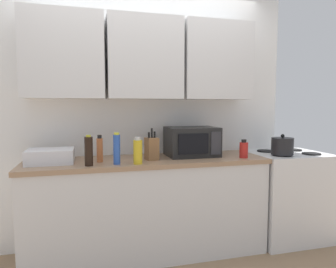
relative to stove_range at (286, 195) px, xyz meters
name	(u,v)px	position (x,y,z in m)	size (l,w,h in m)	color
wall_back_with_cabinets	(143,87)	(-1.48, 0.25, 1.12)	(3.05, 0.38, 2.60)	white
counter_run	(148,206)	(-1.48, 0.02, 0.00)	(2.18, 0.63, 0.90)	silver
stove_range	(286,195)	(0.00, 0.00, 0.00)	(0.76, 0.64, 0.91)	silver
kettle	(282,146)	(-0.17, -0.14, 0.54)	(0.21, 0.21, 0.20)	black
microwave	(192,142)	(-1.03, 0.08, 0.59)	(0.48, 0.37, 0.28)	black
dish_rack	(51,156)	(-2.31, 0.02, 0.51)	(0.38, 0.30, 0.12)	silver
knife_block	(152,148)	(-1.45, -0.04, 0.55)	(0.12, 0.14, 0.29)	brown
bottle_spice_jar	(100,149)	(-1.91, -0.03, 0.56)	(0.05, 0.05, 0.24)	#BC6638
bottle_yellow_mustard	(138,151)	(-1.60, -0.20, 0.55)	(0.07, 0.07, 0.23)	gold
bottle_blue_cleaner	(117,149)	(-1.77, -0.18, 0.58)	(0.06, 0.06, 0.27)	#2D56B7
bottle_red_sauce	(244,150)	(-0.59, -0.15, 0.53)	(0.08, 0.08, 0.17)	red
bottle_soy_dark	(89,151)	(-2.00, -0.18, 0.57)	(0.07, 0.07, 0.25)	black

